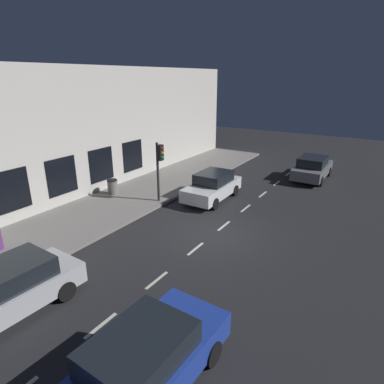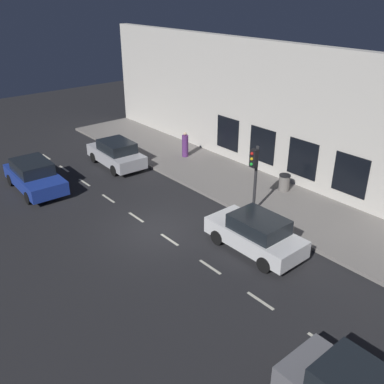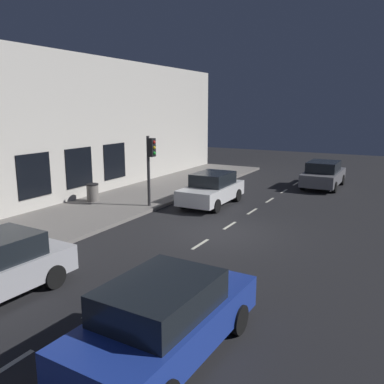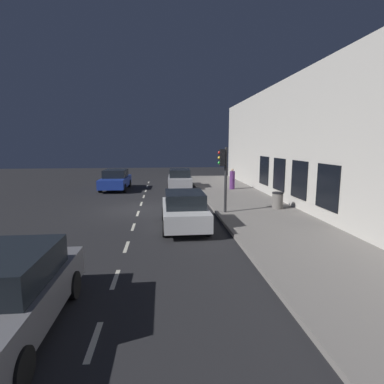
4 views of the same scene
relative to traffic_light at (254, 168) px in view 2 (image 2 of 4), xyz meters
name	(u,v)px [view 2 (image 2 of 4)]	position (x,y,z in m)	size (l,w,h in m)	color
ground_plane	(156,231)	(-4.35, 1.74, -2.42)	(60.00, 60.00, 0.00)	#232326
sidewalk	(252,190)	(1.90, 1.74, -2.34)	(4.50, 32.00, 0.15)	gray
building_facade	(289,116)	(4.45, 1.74, 1.25)	(0.65, 32.00, 7.34)	beige
lane_centre_line	(170,240)	(-4.35, 0.74, -2.41)	(0.12, 27.20, 0.01)	beige
traffic_light	(254,168)	(0.00, 0.00, 0.00)	(0.48, 0.32, 3.29)	#2D2D30
parked_car_0	(256,233)	(-2.12, -2.15, -1.63)	(1.95, 4.18, 1.58)	silver
parked_car_1	(34,176)	(-6.74, 9.39, -1.62)	(2.11, 4.53, 1.58)	#1E389E
parked_car_3	(116,153)	(-1.64, 9.52, -1.63)	(2.07, 4.30, 1.58)	#B7B7BC
pedestrian_0	(185,145)	(2.29, 7.80, -1.55)	(0.56, 0.56, 1.58)	#5B2D70
trash_bin	(284,183)	(3.10, 0.58, -1.82)	(0.60, 0.60, 0.88)	slate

